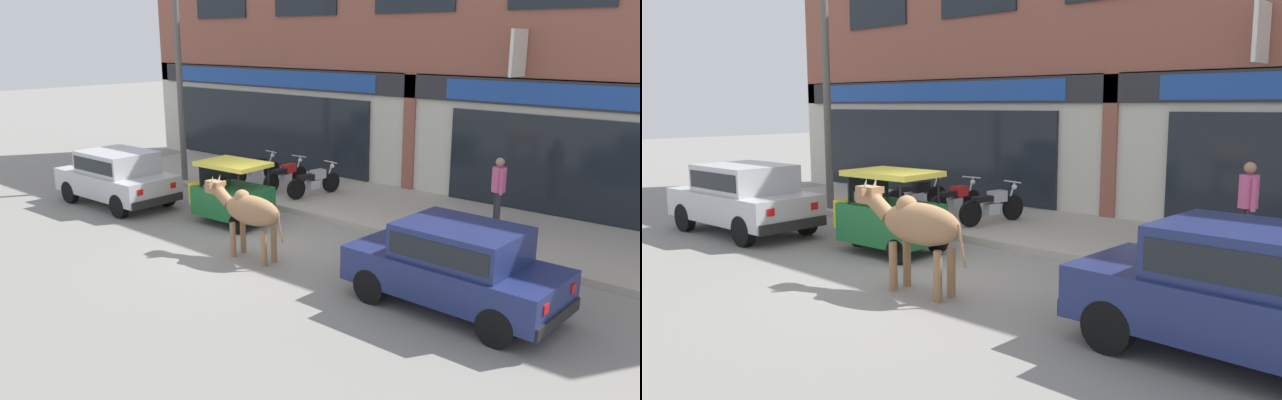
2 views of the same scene
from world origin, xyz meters
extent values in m
plane|color=gray|center=(0.00, 0.00, 0.00)|extent=(90.00, 90.00, 0.00)
cube|color=#A8A093|center=(0.00, 4.08, 0.07)|extent=(19.00, 3.76, 0.14)
cube|color=beige|center=(0.00, 6.23, 1.70)|extent=(23.00, 0.55, 3.40)
cube|color=#28282D|center=(0.00, 5.92, 3.05)|extent=(22.08, 0.08, 0.64)
cube|color=black|center=(-5.75, 5.91, 1.35)|extent=(8.74, 0.10, 2.40)
cube|color=#1E479E|center=(-5.75, 5.89, 3.05)|extent=(9.20, 0.05, 0.52)
cube|color=#8E5142|center=(0.00, 5.94, 1.70)|extent=(0.36, 0.12, 3.40)
cube|color=black|center=(-7.82, 5.93, 5.49)|extent=(2.50, 0.06, 1.00)
cube|color=silver|center=(3.19, 5.51, 4.00)|extent=(0.08, 0.80, 1.10)
ellipsoid|color=#936B47|center=(0.64, -0.74, 1.02)|extent=(1.42, 0.57, 0.60)
sphere|color=#936B47|center=(0.36, -0.74, 1.25)|extent=(0.32, 0.32, 0.32)
cylinder|color=#936B47|center=(0.21, -0.89, 0.36)|extent=(0.12, 0.12, 0.72)
cylinder|color=#936B47|center=(0.20, -0.61, 0.36)|extent=(0.12, 0.12, 0.72)
cylinder|color=#936B47|center=(1.08, -0.86, 0.36)|extent=(0.12, 0.12, 0.72)
cylinder|color=#936B47|center=(1.07, -0.58, 0.36)|extent=(0.12, 0.12, 0.72)
cylinder|color=#936B47|center=(-0.18, -0.76, 1.17)|extent=(0.47, 0.26, 0.43)
cube|color=#936B47|center=(-0.44, -0.77, 1.34)|extent=(0.37, 0.23, 0.26)
cube|color=brown|center=(-0.62, -0.78, 1.30)|extent=(0.15, 0.16, 0.14)
cone|color=beige|center=(-0.40, -0.87, 1.52)|extent=(0.12, 0.06, 0.19)
cone|color=beige|center=(-0.40, -0.67, 1.52)|extent=(0.12, 0.06, 0.19)
cube|color=#936B47|center=(-0.35, -0.93, 1.40)|extent=(0.04, 0.14, 0.10)
cube|color=#936B47|center=(-0.37, -0.61, 1.40)|extent=(0.04, 0.14, 0.10)
cylinder|color=#936B47|center=(1.38, -0.71, 0.80)|extent=(0.17, 0.05, 0.60)
cylinder|color=black|center=(-6.37, -0.90, 0.30)|extent=(0.60, 0.19, 0.60)
cylinder|color=black|center=(-6.40, 0.54, 0.30)|extent=(0.60, 0.19, 0.60)
cylinder|color=black|center=(-4.07, -0.84, 0.30)|extent=(0.60, 0.19, 0.60)
cylinder|color=black|center=(-4.10, 0.60, 0.30)|extent=(0.60, 0.19, 0.60)
cube|color=#B2B5BA|center=(-5.23, -0.15, 0.60)|extent=(3.54, 1.68, 0.60)
cube|color=#B2B5BA|center=(-5.13, -0.15, 1.18)|extent=(1.93, 1.48, 0.56)
cube|color=black|center=(-5.13, -0.15, 1.18)|extent=(1.78, 1.50, 0.35)
cube|color=black|center=(-6.96, -0.19, 0.38)|extent=(0.16, 1.52, 0.20)
cube|color=black|center=(-3.50, -0.11, 0.38)|extent=(0.16, 1.52, 0.20)
sphere|color=silver|center=(-6.98, -0.67, 0.68)|extent=(0.14, 0.14, 0.14)
sphere|color=silver|center=(-7.00, 0.29, 0.68)|extent=(0.14, 0.14, 0.14)
cube|color=red|center=(-3.47, -0.61, 0.70)|extent=(0.03, 0.16, 0.14)
cube|color=red|center=(-3.49, 0.39, 0.70)|extent=(0.03, 0.16, 0.14)
cylinder|color=black|center=(3.70, -0.94, 0.30)|extent=(0.61, 0.20, 0.60)
cylinder|color=black|center=(3.75, 0.50, 0.30)|extent=(0.61, 0.20, 0.60)
cube|color=navy|center=(4.87, -0.25, 0.60)|extent=(3.55, 1.71, 0.60)
cube|color=navy|center=(4.97, -0.26, 1.18)|extent=(1.94, 1.50, 0.56)
cube|color=black|center=(4.97, -0.26, 1.18)|extent=(1.79, 1.51, 0.35)
cube|color=black|center=(3.14, -0.20, 0.38)|extent=(0.17, 1.52, 0.20)
sphere|color=silver|center=(3.10, -0.68, 0.68)|extent=(0.14, 0.14, 0.14)
sphere|color=silver|center=(3.13, 0.28, 0.68)|extent=(0.14, 0.14, 0.14)
cylinder|color=black|center=(-2.43, 0.62, 0.22)|extent=(0.45, 0.14, 0.44)
cylinder|color=black|center=(-0.86, 0.18, 0.22)|extent=(0.45, 0.14, 0.44)
cylinder|color=black|center=(-0.91, 1.22, 0.22)|extent=(0.45, 0.14, 0.44)
cube|color=#19602D|center=(-1.53, 0.67, 0.57)|extent=(1.77, 1.25, 0.70)
cube|color=yellow|center=(-2.43, 0.62, 0.67)|extent=(0.41, 0.89, 0.52)
cylinder|color=black|center=(-2.08, 0.14, 1.19)|extent=(0.04, 0.04, 0.55)
cylinder|color=black|center=(-2.13, 1.13, 1.19)|extent=(0.04, 0.04, 0.55)
cylinder|color=black|center=(-0.80, 0.21, 1.19)|extent=(0.04, 0.04, 0.55)
cylinder|color=black|center=(-0.85, 1.20, 1.19)|extent=(0.04, 0.04, 0.55)
cube|color=#DBCC42|center=(-1.48, 0.67, 1.47)|extent=(1.67, 1.19, 0.10)
cube|color=black|center=(-2.11, 0.64, 1.19)|extent=(0.08, 0.93, 0.50)
cylinder|color=black|center=(-3.81, 4.26, 0.42)|extent=(0.17, 0.57, 0.56)
cylinder|color=black|center=(-3.98, 3.03, 0.42)|extent=(0.17, 0.57, 0.56)
cube|color=#B2B5BA|center=(-3.90, 3.63, 0.46)|extent=(0.24, 0.34, 0.24)
cube|color=black|center=(-3.88, 3.78, 0.72)|extent=(0.29, 0.43, 0.24)
cube|color=black|center=(-3.93, 3.39, 0.70)|extent=(0.29, 0.54, 0.12)
cylinder|color=#B2B5BA|center=(-3.82, 4.20, 0.72)|extent=(0.08, 0.27, 0.59)
cylinder|color=#B2B5BA|center=(-3.82, 4.24, 1.00)|extent=(0.52, 0.10, 0.03)
sphere|color=silver|center=(-3.81, 4.30, 0.88)|extent=(0.12, 0.12, 0.12)
cylinder|color=#B2B5BA|center=(-4.06, 3.28, 0.38)|extent=(0.12, 0.48, 0.06)
cylinder|color=black|center=(-2.66, 4.26, 0.42)|extent=(0.14, 0.57, 0.56)
cylinder|color=black|center=(-2.59, 3.01, 0.42)|extent=(0.14, 0.57, 0.56)
cube|color=#B2B5BA|center=(-2.62, 3.61, 0.46)|extent=(0.22, 0.33, 0.24)
cube|color=red|center=(-2.63, 3.77, 0.72)|extent=(0.26, 0.41, 0.24)
cube|color=black|center=(-2.61, 3.38, 0.70)|extent=(0.25, 0.53, 0.12)
cylinder|color=#B2B5BA|center=(-2.66, 4.20, 0.72)|extent=(0.06, 0.27, 0.59)
cylinder|color=#B2B5BA|center=(-2.66, 4.24, 1.00)|extent=(0.52, 0.06, 0.03)
sphere|color=silver|center=(-2.67, 4.30, 0.88)|extent=(0.12, 0.12, 0.12)
cylinder|color=#B2B5BA|center=(-2.71, 3.25, 0.38)|extent=(0.09, 0.48, 0.06)
cylinder|color=black|center=(-1.41, 4.20, 0.42)|extent=(0.18, 0.57, 0.56)
cylinder|color=black|center=(-1.59, 2.96, 0.42)|extent=(0.18, 0.57, 0.56)
cube|color=#B2B5BA|center=(-1.50, 3.56, 0.46)|extent=(0.25, 0.35, 0.24)
cube|color=#A8AAB2|center=(-1.48, 3.72, 0.72)|extent=(0.30, 0.43, 0.24)
cube|color=black|center=(-1.54, 3.32, 0.70)|extent=(0.30, 0.55, 0.12)
cylinder|color=#B2B5BA|center=(-1.42, 4.14, 0.72)|extent=(0.08, 0.27, 0.59)
cylinder|color=#B2B5BA|center=(-1.41, 4.18, 1.00)|extent=(0.52, 0.11, 0.03)
sphere|color=silver|center=(-1.40, 4.23, 0.88)|extent=(0.12, 0.12, 0.12)
cylinder|color=#B2B5BA|center=(-1.67, 3.22, 0.38)|extent=(0.13, 0.48, 0.06)
cylinder|color=#2D2D33|center=(3.50, 4.22, 0.55)|extent=(0.11, 0.11, 0.82)
cylinder|color=#2D2D33|center=(3.62, 4.08, 0.55)|extent=(0.11, 0.11, 0.82)
cylinder|color=#DB5B93|center=(3.56, 4.15, 1.24)|extent=(0.32, 0.32, 0.56)
cylinder|color=#DB5B93|center=(3.42, 4.31, 1.22)|extent=(0.08, 0.08, 0.56)
cylinder|color=#DB5B93|center=(3.69, 3.99, 1.22)|extent=(0.08, 0.08, 0.56)
sphere|color=tan|center=(3.56, 4.15, 1.64)|extent=(0.20, 0.20, 0.20)
cylinder|color=#595651|center=(-5.80, 2.50, 2.98)|extent=(0.18, 0.18, 5.68)
camera|label=1|loc=(9.43, -8.91, 4.36)|focal=35.00mm
camera|label=2|loc=(6.78, -6.86, 2.68)|focal=35.00mm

